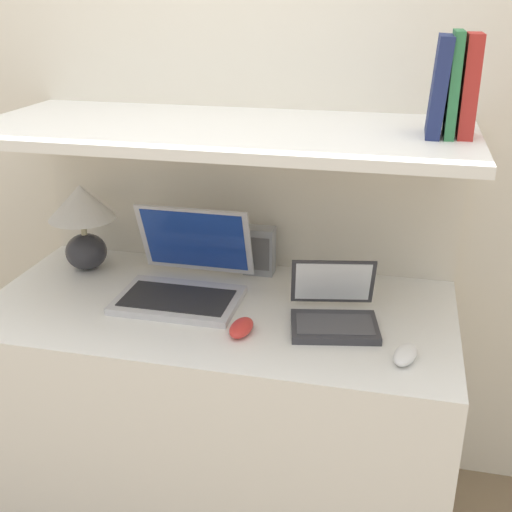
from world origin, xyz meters
The scene contains 13 objects.
wall_back centered at (0.00, 0.73, 1.20)m, with size 6.00×0.05×2.40m.
desk centered at (0.00, 0.33, 0.38)m, with size 1.36×0.67×0.75m.
back_riser centered at (0.00, 0.69, 0.62)m, with size 1.36×0.04×1.24m.
shelf centered at (0.00, 0.41, 1.25)m, with size 1.36×0.60×0.03m.
table_lamp centered at (-0.50, 0.50, 0.93)m, with size 0.21×0.21×0.29m.
laptop_large centered at (-0.12, 0.39, 0.81)m, with size 0.36×0.34×0.25m.
laptop_small centered at (0.34, 0.31, 0.79)m, with size 0.27×0.27×0.17m.
computer_mouse centered at (0.11, 0.20, 0.77)m, with size 0.07×0.11×0.03m.
second_mouse centered at (0.54, 0.16, 0.77)m, with size 0.08×0.12×0.03m.
router_box centered at (0.07, 0.60, 0.83)m, with size 0.10×0.06×0.16m.
book_red centered at (0.63, 0.41, 1.39)m, with size 0.04×0.12×0.25m.
book_green centered at (0.60, 0.41, 1.39)m, with size 0.02×0.14×0.25m.
book_navy centered at (0.56, 0.41, 1.39)m, with size 0.05×0.15×0.24m.
Camera 1 is at (0.49, -1.26, 1.60)m, focal length 45.00 mm.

